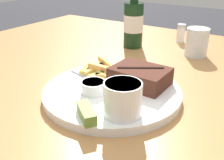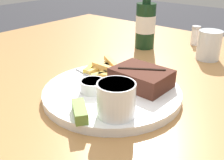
% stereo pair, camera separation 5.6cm
% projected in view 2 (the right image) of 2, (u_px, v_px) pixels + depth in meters
% --- Properties ---
extents(dining_table, '(1.39, 1.29, 0.77)m').
position_uv_depth(dining_table, '(112.00, 122.00, 0.60)').
color(dining_table, '#A87542').
rests_on(dining_table, ground_plane).
extents(dinner_plate, '(0.30, 0.30, 0.02)m').
position_uv_depth(dinner_plate, '(112.00, 92.00, 0.57)').
color(dinner_plate, white).
rests_on(dinner_plate, dining_table).
extents(steak_portion, '(0.12, 0.09, 0.04)m').
position_uv_depth(steak_portion, '(141.00, 77.00, 0.57)').
color(steak_portion, '#472319').
rests_on(steak_portion, dinner_plate).
extents(fries_pile, '(0.13, 0.11, 0.02)m').
position_uv_depth(fries_pile, '(106.00, 70.00, 0.64)').
color(fries_pile, gold).
rests_on(fries_pile, dinner_plate).
extents(coleslaw_cup, '(0.07, 0.07, 0.06)m').
position_uv_depth(coleslaw_cup, '(116.00, 98.00, 0.46)').
color(coleslaw_cup, white).
rests_on(coleslaw_cup, dinner_plate).
extents(dipping_sauce_cup, '(0.05, 0.05, 0.02)m').
position_uv_depth(dipping_sauce_cup, '(93.00, 85.00, 0.55)').
color(dipping_sauce_cup, silver).
rests_on(dipping_sauce_cup, dinner_plate).
extents(pickle_spear, '(0.06, 0.05, 0.02)m').
position_uv_depth(pickle_spear, '(80.00, 111.00, 0.46)').
color(pickle_spear, olive).
rests_on(pickle_spear, dinner_plate).
extents(fork_utensil, '(0.13, 0.04, 0.00)m').
position_uv_depth(fork_utensil, '(91.00, 76.00, 0.62)').
color(fork_utensil, '#B7B7BC').
rests_on(fork_utensil, dinner_plate).
extents(beer_bottle, '(0.06, 0.06, 0.24)m').
position_uv_depth(beer_bottle, '(146.00, 23.00, 0.85)').
color(beer_bottle, '#143319').
rests_on(beer_bottle, dining_table).
extents(drinking_glass, '(0.07, 0.07, 0.09)m').
position_uv_depth(drinking_glass, '(209.00, 45.00, 0.77)').
color(drinking_glass, silver).
rests_on(drinking_glass, dining_table).
extents(salt_shaker, '(0.03, 0.03, 0.07)m').
position_uv_depth(salt_shaker, '(195.00, 35.00, 0.90)').
color(salt_shaker, white).
rests_on(salt_shaker, dining_table).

